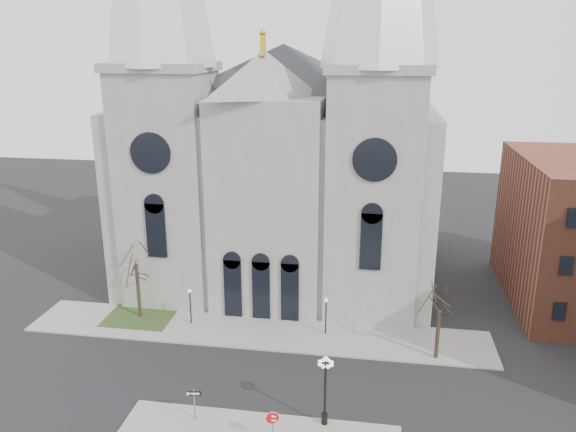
# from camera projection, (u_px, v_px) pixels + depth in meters

# --- Properties ---
(ground) EXTENTS (160.00, 160.00, 0.00)m
(ground) POSITION_uv_depth(u_px,v_px,m) (222.00, 410.00, 38.26)
(ground) COLOR black
(ground) RESTS_ON ground
(sidewalk_far) EXTENTS (40.00, 6.00, 0.14)m
(sidewalk_far) POSITION_uv_depth(u_px,v_px,m) (256.00, 331.00, 48.63)
(sidewalk_far) COLOR gray
(sidewalk_far) RESTS_ON ground
(grass_patch) EXTENTS (6.00, 5.00, 0.18)m
(grass_patch) POSITION_uv_depth(u_px,v_px,m) (141.00, 317.00, 51.22)
(grass_patch) COLOR #2E411C
(grass_patch) RESTS_ON ground
(cathedral) EXTENTS (33.00, 26.66, 54.00)m
(cathedral) POSITION_uv_depth(u_px,v_px,m) (278.00, 103.00, 54.46)
(cathedral) COLOR gray
(cathedral) RESTS_ON ground
(tree_left) EXTENTS (3.20, 3.20, 7.50)m
(tree_left) POSITION_uv_depth(u_px,v_px,m) (136.00, 261.00, 49.61)
(tree_left) COLOR black
(tree_left) RESTS_ON ground
(tree_right) EXTENTS (3.20, 3.20, 6.00)m
(tree_right) POSITION_uv_depth(u_px,v_px,m) (440.00, 308.00, 43.22)
(tree_right) COLOR black
(tree_right) RESTS_ON ground
(ped_lamp_left) EXTENTS (0.32, 0.32, 3.26)m
(ped_lamp_left) POSITION_uv_depth(u_px,v_px,m) (190.00, 300.00, 49.34)
(ped_lamp_left) COLOR black
(ped_lamp_left) RESTS_ON sidewalk_far
(ped_lamp_right) EXTENTS (0.32, 0.32, 3.26)m
(ped_lamp_right) POSITION_uv_depth(u_px,v_px,m) (326.00, 310.00, 47.55)
(ped_lamp_right) COLOR black
(ped_lamp_right) RESTS_ON sidewalk_far
(stop_sign) EXTENTS (0.92, 0.12, 2.55)m
(stop_sign) POSITION_uv_depth(u_px,v_px,m) (272.00, 422.00, 34.05)
(stop_sign) COLOR slate
(stop_sign) RESTS_ON sidewalk_near
(globe_lamp) EXTENTS (1.36, 1.36, 4.95)m
(globe_lamp) POSITION_uv_depth(u_px,v_px,m) (325.00, 382.00, 35.79)
(globe_lamp) COLOR black
(globe_lamp) RESTS_ON sidewalk_near
(one_way_sign) EXTENTS (0.98, 0.17, 2.24)m
(one_way_sign) POSITION_uv_depth(u_px,v_px,m) (194.00, 399.00, 36.69)
(one_way_sign) COLOR slate
(one_way_sign) RESTS_ON sidewalk_near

